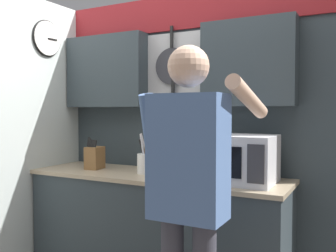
{
  "coord_description": "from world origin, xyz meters",
  "views": [
    {
      "loc": [
        1.37,
        -2.39,
        1.4
      ],
      "look_at": [
        0.01,
        0.18,
        1.28
      ],
      "focal_mm": 40.0,
      "sensor_mm": 36.0,
      "label": 1
    }
  ],
  "objects_px": {
    "knife_block": "(95,157)",
    "person": "(189,182)",
    "microwave": "(239,159)",
    "utensil_crock": "(145,162)"
  },
  "relations": [
    {
      "from": "knife_block",
      "to": "person",
      "type": "xyz_separation_m",
      "value": [
        1.14,
        -0.65,
        0.01
      ]
    },
    {
      "from": "knife_block",
      "to": "person",
      "type": "bearing_deg",
      "value": -29.75
    },
    {
      "from": "microwave",
      "to": "person",
      "type": "height_order",
      "value": "person"
    },
    {
      "from": "person",
      "to": "utensil_crock",
      "type": "bearing_deg",
      "value": 135.48
    },
    {
      "from": "knife_block",
      "to": "person",
      "type": "distance_m",
      "value": 1.31
    },
    {
      "from": "knife_block",
      "to": "person",
      "type": "relative_size",
      "value": 0.15
    },
    {
      "from": "microwave",
      "to": "utensil_crock",
      "type": "xyz_separation_m",
      "value": [
        -0.72,
        0.0,
        -0.07
      ]
    },
    {
      "from": "microwave",
      "to": "knife_block",
      "type": "height_order",
      "value": "microwave"
    },
    {
      "from": "utensil_crock",
      "to": "microwave",
      "type": "bearing_deg",
      "value": -0.05
    },
    {
      "from": "microwave",
      "to": "knife_block",
      "type": "xyz_separation_m",
      "value": [
        -1.19,
        0.0,
        -0.06
      ]
    }
  ]
}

